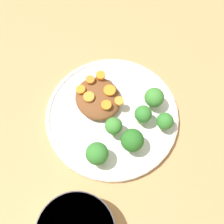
# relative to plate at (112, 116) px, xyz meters

# --- Properties ---
(ground_plane) EXTENTS (4.00, 4.00, 0.00)m
(ground_plane) POSITION_rel_plate_xyz_m (0.00, 0.00, -0.01)
(ground_plane) COLOR tan
(plate) EXTENTS (0.27, 0.27, 0.02)m
(plate) POSITION_rel_plate_xyz_m (0.00, 0.00, 0.00)
(plate) COLOR silver
(plate) RESTS_ON ground_plane
(stew_mound) EXTENTS (0.09, 0.10, 0.03)m
(stew_mound) POSITION_rel_plate_xyz_m (-0.01, 0.04, 0.02)
(stew_mound) COLOR brown
(stew_mound) RESTS_ON plate
(broccoli_floret_0) EXTENTS (0.04, 0.04, 0.06)m
(broccoli_floret_0) POSITION_rel_plate_xyz_m (-0.00, -0.08, 0.04)
(broccoli_floret_0) COLOR #7FA85B
(broccoli_floret_0) RESTS_ON plate
(broccoli_floret_1) EXTENTS (0.03, 0.03, 0.05)m
(broccoli_floret_1) POSITION_rel_plate_xyz_m (0.05, -0.04, 0.04)
(broccoli_floret_1) COLOR #7FA85B
(broccoli_floret_1) RESTS_ON plate
(broccoli_floret_2) EXTENTS (0.03, 0.03, 0.05)m
(broccoli_floret_2) POSITION_rel_plate_xyz_m (0.08, -0.07, 0.03)
(broccoli_floret_2) COLOR #759E51
(broccoli_floret_2) RESTS_ON plate
(broccoli_floret_3) EXTENTS (0.04, 0.04, 0.06)m
(broccoli_floret_3) POSITION_rel_plate_xyz_m (-0.07, -0.07, 0.04)
(broccoli_floret_3) COLOR #7FA85B
(broccoli_floret_3) RESTS_ON plate
(broccoli_floret_4) EXTENTS (0.04, 0.04, 0.05)m
(broccoli_floret_4) POSITION_rel_plate_xyz_m (0.08, -0.02, 0.04)
(broccoli_floret_4) COLOR #7FA85B
(broccoli_floret_4) RESTS_ON plate
(broccoli_floret_5) EXTENTS (0.03, 0.03, 0.05)m
(broccoli_floret_5) POSITION_rel_plate_xyz_m (-0.02, -0.03, 0.04)
(broccoli_floret_5) COLOR #7FA85B
(broccoli_floret_5) RESTS_ON plate
(carrot_slice_0) EXTENTS (0.02, 0.02, 0.01)m
(carrot_slice_0) POSITION_rel_plate_xyz_m (0.02, 0.04, 0.04)
(carrot_slice_0) COLOR orange
(carrot_slice_0) RESTS_ON stew_mound
(carrot_slice_1) EXTENTS (0.02, 0.02, 0.01)m
(carrot_slice_1) POSITION_rel_plate_xyz_m (-0.01, 0.08, 0.04)
(carrot_slice_1) COLOR orange
(carrot_slice_1) RESTS_ON stew_mound
(carrot_slice_2) EXTENTS (0.02, 0.02, 0.01)m
(carrot_slice_2) POSITION_rel_plate_xyz_m (-0.03, 0.04, 0.04)
(carrot_slice_2) COLOR orange
(carrot_slice_2) RESTS_ON stew_mound
(carrot_slice_3) EXTENTS (0.02, 0.02, 0.01)m
(carrot_slice_3) POSITION_rel_plate_xyz_m (-0.01, 0.01, 0.04)
(carrot_slice_3) COLOR orange
(carrot_slice_3) RESTS_ON stew_mound
(carrot_slice_4) EXTENTS (0.02, 0.02, 0.01)m
(carrot_slice_4) POSITION_rel_plate_xyz_m (0.02, 0.08, 0.04)
(carrot_slice_4) COLOR orange
(carrot_slice_4) RESTS_ON stew_mound
(carrot_slice_5) EXTENTS (0.02, 0.02, 0.01)m
(carrot_slice_5) POSITION_rel_plate_xyz_m (-0.03, 0.07, 0.04)
(carrot_slice_5) COLOR orange
(carrot_slice_5) RESTS_ON stew_mound
(carrot_slice_6) EXTENTS (0.02, 0.02, 0.01)m
(carrot_slice_6) POSITION_rel_plate_xyz_m (0.02, 0.01, 0.04)
(carrot_slice_6) COLOR orange
(carrot_slice_6) RESTS_ON stew_mound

